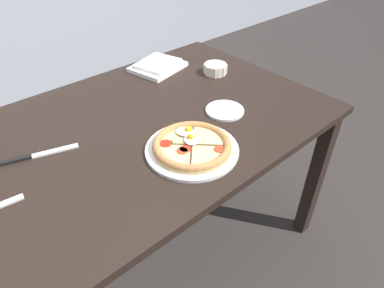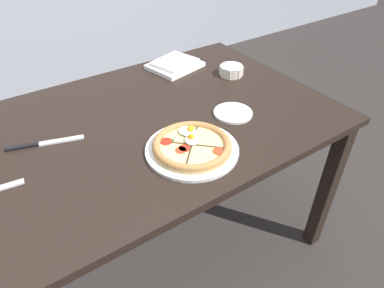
{
  "view_description": "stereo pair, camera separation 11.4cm",
  "coord_description": "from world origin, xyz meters",
  "px_view_note": "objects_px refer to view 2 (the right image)",
  "views": [
    {
      "loc": [
        -0.52,
        -0.94,
        1.5
      ],
      "look_at": [
        0.08,
        -0.26,
        0.8
      ],
      "focal_mm": 32.0,
      "sensor_mm": 36.0,
      "label": 1
    },
    {
      "loc": [
        -0.43,
        -1.01,
        1.5
      ],
      "look_at": [
        0.08,
        -0.26,
        0.8
      ],
      "focal_mm": 32.0,
      "sensor_mm": 36.0,
      "label": 2
    }
  ],
  "objects_px": {
    "napkin_folded": "(175,64)",
    "knife_main": "(44,143)",
    "ramekin_bowl": "(231,70)",
    "dining_table": "(139,142)",
    "pizza": "(192,146)",
    "side_saucer": "(233,113)"
  },
  "relations": [
    {
      "from": "napkin_folded",
      "to": "knife_main",
      "type": "distance_m",
      "value": 0.76
    },
    {
      "from": "ramekin_bowl",
      "to": "napkin_folded",
      "type": "bearing_deg",
      "value": 128.32
    },
    {
      "from": "dining_table",
      "to": "pizza",
      "type": "bearing_deg",
      "value": -73.1
    },
    {
      "from": "side_saucer",
      "to": "pizza",
      "type": "bearing_deg",
      "value": -159.01
    },
    {
      "from": "side_saucer",
      "to": "ramekin_bowl",
      "type": "bearing_deg",
      "value": 51.85
    },
    {
      "from": "dining_table",
      "to": "knife_main",
      "type": "bearing_deg",
      "value": 168.75
    },
    {
      "from": "pizza",
      "to": "ramekin_bowl",
      "type": "relative_size",
      "value": 2.78
    },
    {
      "from": "pizza",
      "to": "side_saucer",
      "type": "distance_m",
      "value": 0.28
    },
    {
      "from": "dining_table",
      "to": "side_saucer",
      "type": "height_order",
      "value": "side_saucer"
    },
    {
      "from": "dining_table",
      "to": "side_saucer",
      "type": "relative_size",
      "value": 10.03
    },
    {
      "from": "pizza",
      "to": "napkin_folded",
      "type": "height_order",
      "value": "pizza"
    },
    {
      "from": "dining_table",
      "to": "knife_main",
      "type": "relative_size",
      "value": 6.06
    },
    {
      "from": "pizza",
      "to": "ramekin_bowl",
      "type": "bearing_deg",
      "value": 37.94
    },
    {
      "from": "ramekin_bowl",
      "to": "knife_main",
      "type": "distance_m",
      "value": 0.88
    },
    {
      "from": "dining_table",
      "to": "ramekin_bowl",
      "type": "height_order",
      "value": "ramekin_bowl"
    },
    {
      "from": "knife_main",
      "to": "side_saucer",
      "type": "distance_m",
      "value": 0.71
    },
    {
      "from": "pizza",
      "to": "knife_main",
      "type": "height_order",
      "value": "pizza"
    },
    {
      "from": "ramekin_bowl",
      "to": "napkin_folded",
      "type": "relative_size",
      "value": 0.42
    },
    {
      "from": "pizza",
      "to": "knife_main",
      "type": "distance_m",
      "value": 0.52
    },
    {
      "from": "dining_table",
      "to": "ramekin_bowl",
      "type": "xyz_separation_m",
      "value": [
        0.56,
        0.12,
        0.12
      ]
    },
    {
      "from": "knife_main",
      "to": "side_saucer",
      "type": "xyz_separation_m",
      "value": [
        0.67,
        -0.22,
        0.0
      ]
    },
    {
      "from": "pizza",
      "to": "knife_main",
      "type": "bearing_deg",
      "value": 141.64
    }
  ]
}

